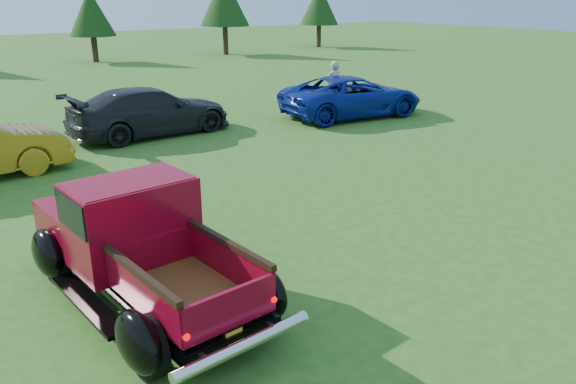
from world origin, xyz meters
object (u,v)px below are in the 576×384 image
at_px(tree_mid_right, 91,13).
at_px(tree_east, 224,0).
at_px(pickup_truck, 134,241).
at_px(tree_far_east, 319,5).
at_px(show_car_grey, 150,111).
at_px(show_car_blue, 352,96).
at_px(spectator, 333,87).

bearing_deg(tree_mid_right, tree_east, -3.18).
bearing_deg(pickup_truck, tree_far_east, 42.95).
height_order(tree_mid_right, show_car_grey, tree_mid_right).
bearing_deg(pickup_truck, show_car_grey, 61.40).
height_order(tree_far_east, pickup_truck, tree_far_east).
bearing_deg(tree_east, tree_mid_right, 176.82).
height_order(tree_mid_right, tree_far_east, tree_far_east).
xyz_separation_m(tree_east, show_car_blue, (-6.50, -21.36, -2.95)).
bearing_deg(tree_far_east, show_car_grey, -136.74).
xyz_separation_m(tree_far_east, spectator, (-15.55, -21.37, -2.33)).
xyz_separation_m(tree_mid_right, tree_east, (9.00, -0.50, 0.68)).
distance_m(pickup_truck, show_car_blue, 13.06).
bearing_deg(show_car_grey, pickup_truck, 152.81).
distance_m(tree_east, show_car_blue, 22.52).
distance_m(show_car_grey, spectator, 6.76).
distance_m(tree_far_east, show_car_grey, 30.73).
relative_size(show_car_grey, show_car_blue, 0.98).
relative_size(pickup_truck, show_car_grey, 0.96).
distance_m(tree_far_east, show_car_blue, 27.32).
xyz_separation_m(tree_east, tree_far_east, (9.00, 1.00, -0.41)).
distance_m(tree_mid_right, tree_far_east, 18.01).
bearing_deg(tree_far_east, show_car_blue, -124.74).
relative_size(show_car_grey, spectator, 2.70).
bearing_deg(spectator, show_car_grey, -2.80).
bearing_deg(spectator, tree_far_east, -125.59).
bearing_deg(tree_mid_right, show_car_blue, -83.47).
distance_m(tree_mid_right, show_car_blue, 22.11).
xyz_separation_m(tree_far_east, show_car_blue, (-15.50, -22.36, -2.54)).
distance_m(tree_mid_right, pickup_truck, 30.70).
height_order(pickup_truck, show_car_grey, pickup_truck).
bearing_deg(tree_mid_right, spectator, -83.30).
bearing_deg(pickup_truck, show_car_blue, 29.98).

